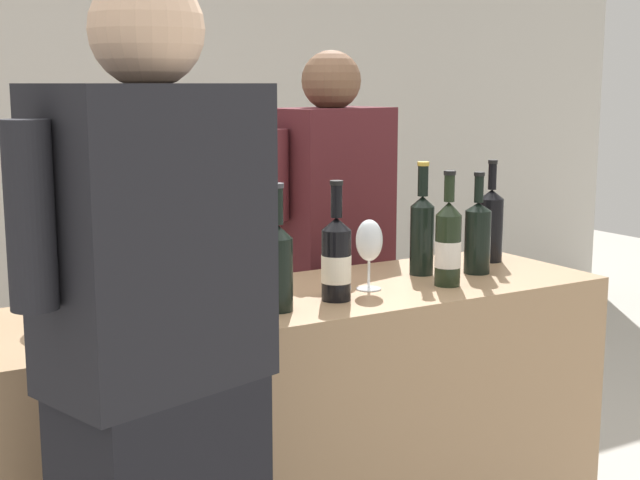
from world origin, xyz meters
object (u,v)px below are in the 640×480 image
wine_bottle_0 (478,235)px  wine_bottle_2 (205,256)px  wine_glass (369,243)px  wine_bottle_6 (491,223)px  wine_bottle_1 (422,231)px  wine_bottle_4 (336,259)px  person_server (331,289)px  person_guest (160,439)px  wine_bottle_3 (278,264)px  wine_bottle_5 (448,244)px  ice_bucket (94,278)px

wine_bottle_0 → wine_bottle_2: (-0.86, 0.10, 0.00)m
wine_bottle_2 → wine_glass: size_ratio=1.72×
wine_bottle_6 → wine_bottle_1: bearing=-171.1°
wine_bottle_4 → wine_bottle_6: wine_bottle_6 is taller
wine_glass → person_server: (0.22, 0.57, -0.28)m
wine_glass → person_guest: size_ratio=0.12×
wine_bottle_0 → wine_bottle_1: bearing=155.6°
wine_bottle_0 → wine_glass: 0.41m
wine_bottle_2 → person_server: 0.85m
wine_bottle_3 → wine_bottle_5: (0.56, 0.01, -0.00)m
wine_bottle_2 → wine_bottle_1: bearing=-2.3°
wine_bottle_1 → person_server: size_ratio=0.21×
wine_bottle_0 → wine_bottle_6: 0.20m
wine_bottle_1 → wine_bottle_5: bearing=-99.8°
wine_bottle_4 → wine_bottle_6: 0.75m
wine_bottle_2 → person_guest: (-0.37, -0.64, -0.21)m
wine_bottle_5 → ice_bucket: wine_bottle_5 is taller
wine_bottle_5 → wine_bottle_4: bearing=178.1°
wine_bottle_1 → wine_bottle_4: wine_bottle_1 is taller
wine_bottle_5 → wine_bottle_1: bearing=80.2°
wine_bottle_2 → wine_bottle_3: size_ratio=1.05×
wine_bottle_1 → ice_bucket: (-1.01, 0.02, -0.04)m
wine_bottle_0 → ice_bucket: bearing=175.8°
wine_bottle_5 → wine_bottle_6: (0.35, 0.21, 0.00)m
wine_bottle_6 → person_guest: person_guest is taller
wine_bottle_3 → wine_glass: bearing=13.5°
wine_bottle_0 → wine_bottle_6: size_ratio=0.94×
wine_bottle_0 → wine_glass: wine_bottle_0 is taller
wine_bottle_2 → ice_bucket: 0.31m
wine_bottle_6 → wine_glass: bearing=-166.3°
wine_bottle_3 → person_guest: person_guest is taller
wine_bottle_3 → wine_bottle_4: wine_bottle_3 is taller
wine_bottle_0 → wine_bottle_6: wine_bottle_6 is taller
wine_bottle_2 → wine_bottle_3: bearing=-59.7°
wine_bottle_6 → wine_bottle_2: bearing=-178.8°
wine_bottle_5 → wine_bottle_2: bearing=164.3°
wine_bottle_5 → person_guest: (-1.05, -0.45, -0.22)m
wine_bottle_0 → wine_bottle_6: bearing=37.3°
wine_bottle_0 → person_server: person_server is taller
wine_bottle_4 → wine_glass: 0.16m
wine_bottle_5 → ice_bucket: (-0.99, 0.18, -0.03)m
wine_bottle_1 → ice_bucket: size_ratio=1.48×
wine_bottle_3 → person_guest: bearing=-138.2°
ice_bucket → person_guest: size_ratio=0.14×
wine_bottle_3 → person_server: person_server is taller
wine_glass → wine_bottle_4: bearing=-157.9°
wine_bottle_3 → person_server: bearing=49.6°
wine_bottle_4 → person_server: 0.77m
wine_bottle_4 → person_server: (0.37, 0.63, -0.25)m
wine_bottle_6 → person_server: bearing=129.0°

